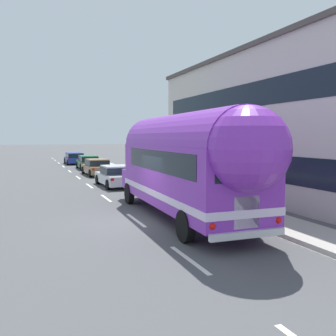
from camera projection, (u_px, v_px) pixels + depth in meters
name	position (u px, v px, depth m)	size (l,w,h in m)	color
ground_plane	(138.00, 222.00, 14.02)	(300.00, 300.00, 0.00)	#4C4C4F
lane_markings	(121.00, 181.00, 26.79)	(3.76, 80.00, 0.01)	silver
sidewalk_slab	(161.00, 184.00, 24.97)	(2.00, 90.00, 0.15)	#ADA89E
roadside_building	(327.00, 125.00, 20.92)	(11.38, 21.42, 7.84)	beige
painted_bus	(188.00, 161.00, 13.93)	(2.79, 11.57, 4.12)	purple
car_lead	(116.00, 175.00, 24.09)	(2.10, 4.42, 1.37)	silver
car_second	(97.00, 166.00, 31.14)	(2.04, 4.61, 1.37)	olive
car_third	(88.00, 161.00, 37.09)	(1.94, 4.53, 1.37)	#196633
car_fourth	(74.00, 157.00, 43.79)	(2.02, 4.59, 1.37)	navy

